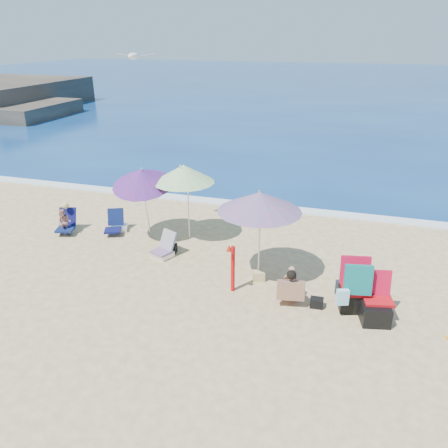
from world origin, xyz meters
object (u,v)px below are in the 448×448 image
(umbrella_turquoise, at_px, (260,202))
(person_center, at_px, (291,286))
(umbrella_blue, at_px, (142,177))
(person_left, at_px, (65,221))
(chair_rainbow, at_px, (164,250))
(camp_chair_right, at_px, (354,292))
(camp_chair_left, at_px, (376,308))
(chair_navy, at_px, (117,226))
(furled_umbrella, at_px, (232,265))
(umbrella_striped, at_px, (184,174))
(seagull, at_px, (134,56))

(umbrella_turquoise, bearing_deg, person_center, -42.70)
(umbrella_blue, xyz_separation_m, person_left, (-2.26, -0.31, -1.36))
(chair_rainbow, relative_size, person_left, 0.83)
(umbrella_turquoise, relative_size, camp_chair_right, 1.92)
(camp_chair_left, bearing_deg, person_left, 167.90)
(chair_rainbow, bearing_deg, chair_navy, 151.38)
(umbrella_turquoise, height_order, person_center, umbrella_turquoise)
(furled_umbrella, height_order, person_center, furled_umbrella)
(person_center, bearing_deg, umbrella_turquoise, 137.30)
(chair_rainbow, xyz_separation_m, camp_chair_left, (4.95, -1.29, 0.12))
(umbrella_blue, relative_size, camp_chair_left, 2.26)
(furled_umbrella, xyz_separation_m, person_left, (-5.16, 1.51, -0.26))
(umbrella_striped, bearing_deg, umbrella_blue, -161.27)
(camp_chair_right, bearing_deg, umbrella_turquoise, 162.62)
(umbrella_striped, xyz_separation_m, camp_chair_right, (4.37, -2.09, -1.44))
(umbrella_turquoise, distance_m, person_center, 1.85)
(umbrella_striped, height_order, chair_navy, umbrella_striped)
(chair_rainbow, relative_size, person_center, 0.86)
(umbrella_blue, xyz_separation_m, seagull, (-0.05, 0.17, 2.86))
(umbrella_blue, height_order, camp_chair_left, umbrella_blue)
(camp_chair_left, height_order, person_center, camp_chair_left)
(umbrella_turquoise, height_order, umbrella_blue, umbrella_blue)
(umbrella_blue, distance_m, person_center, 4.75)
(chair_navy, bearing_deg, umbrella_striped, 1.93)
(umbrella_striped, xyz_separation_m, person_left, (-3.27, -0.65, -1.45))
(umbrella_striped, xyz_separation_m, furled_umbrella, (1.89, -2.15, -1.19))
(umbrella_turquoise, bearing_deg, camp_chair_right, -17.38)
(furled_umbrella, xyz_separation_m, camp_chair_left, (2.90, -0.22, -0.36))
(chair_rainbow, bearing_deg, umbrella_turquoise, -8.21)
(camp_chair_left, relative_size, camp_chair_right, 0.87)
(furled_umbrella, bearing_deg, umbrella_striped, 131.23)
(furled_umbrella, bearing_deg, umbrella_blue, 147.95)
(umbrella_striped, height_order, camp_chair_right, umbrella_striped)
(furled_umbrella, relative_size, seagull, 1.38)
(umbrella_turquoise, distance_m, person_left, 5.79)
(chair_navy, distance_m, camp_chair_right, 6.72)
(furled_umbrella, height_order, chair_rainbow, furled_umbrella)
(chair_rainbow, xyz_separation_m, person_center, (3.30, -1.14, 0.22))
(umbrella_striped, relative_size, chair_rainbow, 3.03)
(umbrella_blue, distance_m, seagull, 2.86)
(camp_chair_left, xyz_separation_m, seagull, (-5.84, 2.20, 4.32))
(person_center, height_order, seagull, seagull)
(umbrella_turquoise, bearing_deg, chair_navy, 162.37)
(chair_rainbow, height_order, camp_chair_left, camp_chair_left)
(umbrella_blue, xyz_separation_m, camp_chair_left, (5.79, -2.03, -1.46))
(umbrella_blue, distance_m, chair_navy, 1.90)
(umbrella_turquoise, distance_m, seagull, 4.52)
(chair_navy, relative_size, person_left, 1.06)
(furled_umbrella, distance_m, camp_chair_left, 2.93)
(seagull, bearing_deg, chair_navy, 173.95)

